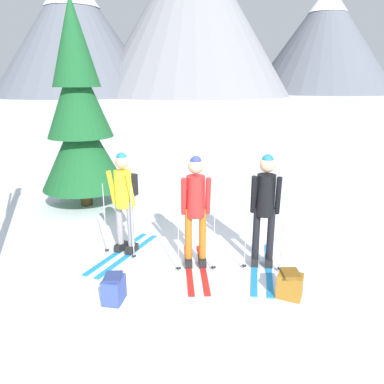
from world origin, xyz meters
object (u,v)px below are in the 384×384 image
(pine_tree_near, at_px, (79,116))
(backpack_on_snow_beside, at_px, (114,289))
(skier_in_yellow, at_px, (124,198))
(backpack_on_snow_front, at_px, (290,285))
(skier_in_black, at_px, (265,206))
(skier_in_red, at_px, (196,208))

(pine_tree_near, xyz_separation_m, backpack_on_snow_beside, (1.31, -4.06, -1.89))
(skier_in_yellow, height_order, backpack_on_snow_front, skier_in_yellow)
(skier_in_yellow, xyz_separation_m, skier_in_black, (2.21, -0.57, 0.02))
(skier_in_yellow, distance_m, pine_tree_near, 3.07)
(skier_in_red, relative_size, skier_in_black, 0.99)
(skier_in_yellow, relative_size, skier_in_black, 0.96)
(skier_in_yellow, distance_m, skier_in_black, 2.28)
(skier_in_red, bearing_deg, skier_in_black, -0.95)
(skier_in_red, xyz_separation_m, backpack_on_snow_front, (1.23, -0.93, -0.79))
(pine_tree_near, xyz_separation_m, backpack_on_snow_front, (3.67, -4.04, -1.89))
(skier_in_red, height_order, backpack_on_snow_front, skier_in_red)
(skier_in_black, distance_m, backpack_on_snow_beside, 2.50)
(backpack_on_snow_front, bearing_deg, skier_in_yellow, 148.18)
(skier_in_red, bearing_deg, pine_tree_near, 128.04)
(skier_in_yellow, xyz_separation_m, backpack_on_snow_beside, (0.03, -1.50, -0.78))
(skier_in_yellow, bearing_deg, backpack_on_snow_beside, -88.69)
(skier_in_black, bearing_deg, backpack_on_snow_beside, -156.82)
(pine_tree_near, bearing_deg, backpack_on_snow_front, -47.76)
(pine_tree_near, relative_size, backpack_on_snow_beside, 11.93)
(backpack_on_snow_front, bearing_deg, skier_in_black, 101.31)
(skier_in_red, relative_size, backpack_on_snow_beside, 4.66)
(skier_in_red, distance_m, pine_tree_near, 4.10)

